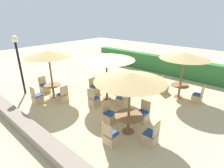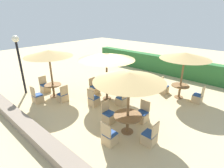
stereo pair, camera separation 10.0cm
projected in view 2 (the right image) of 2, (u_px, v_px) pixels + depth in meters
name	position (u px, v px, depth m)	size (l,w,h in m)	color
ground_plane	(104.00, 103.00, 9.19)	(40.00, 40.00, 0.00)	#C6B284
hedge_row	(164.00, 65.00, 13.64)	(13.00, 0.70, 1.33)	#2D6B33
stone_border	(34.00, 134.00, 6.51)	(10.00, 0.56, 0.40)	gray
lamp_post	(18.00, 54.00, 9.53)	(0.36, 0.36, 3.32)	black
parasol_center	(107.00, 56.00, 8.82)	(2.92, 2.92, 2.53)	brown
round_table_center	(107.00, 89.00, 9.48)	(1.17, 1.17, 0.73)	brown
patio_chair_center_east	(122.00, 100.00, 8.91)	(0.46, 0.46, 0.93)	tan
patio_chair_center_north	(118.00, 88.00, 10.36)	(0.46, 0.46, 0.93)	tan
patio_chair_center_south	(94.00, 101.00, 8.88)	(0.46, 0.46, 0.93)	tan
patio_chair_center_west	(95.00, 89.00, 10.26)	(0.46, 0.46, 0.93)	tan
parasol_front_right	(129.00, 77.00, 6.10)	(2.60, 2.60, 2.47)	brown
round_table_front_right	(128.00, 119.00, 6.73)	(1.09, 1.09, 0.75)	brown
patio_chair_front_right_north	(142.00, 116.00, 7.55)	(0.46, 0.46, 0.93)	tan
patio_chair_front_right_west	(109.00, 116.00, 7.50)	(0.46, 0.46, 0.93)	tan
patio_chair_front_right_east	(150.00, 138.00, 6.21)	(0.46, 0.46, 0.93)	tan
patio_chair_front_right_south	(110.00, 137.00, 6.21)	(0.46, 0.46, 0.93)	tan
parasol_back_right	(185.00, 56.00, 8.96)	(2.56, 2.56, 2.53)	brown
round_table_back_right	(180.00, 88.00, 9.63)	(0.94, 0.94, 0.73)	brown
patio_chair_back_right_east	(198.00, 98.00, 9.18)	(0.46, 0.46, 0.93)	tan
patio_chair_back_right_west	(163.00, 89.00, 10.32)	(0.46, 0.46, 0.93)	tan
parasol_front_left	(49.00, 53.00, 9.07)	(2.50, 2.50, 2.63)	brown
round_table_front_left	(53.00, 88.00, 9.78)	(0.91, 0.91, 0.71)	brown
patio_chair_front_left_south	(38.00, 98.00, 9.16)	(0.46, 0.46, 0.93)	tan
patio_chair_front_left_east	(63.00, 97.00, 9.30)	(0.46, 0.46, 0.93)	tan
patio_chair_front_left_west	(45.00, 87.00, 10.49)	(0.46, 0.46, 0.93)	tan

